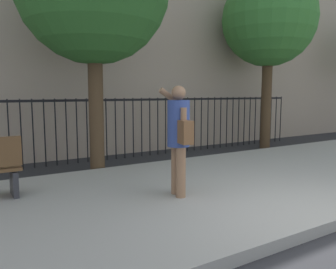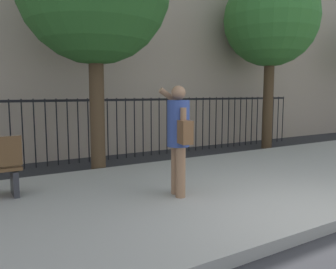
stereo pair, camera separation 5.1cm
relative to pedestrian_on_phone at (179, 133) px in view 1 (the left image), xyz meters
The scene contains 5 objects.
ground_plane 2.46m from the pedestrian_on_phone, 60.73° to the right, with size 60.00×60.00×0.00m, color #28282B.
sidewalk 1.53m from the pedestrian_on_phone, 15.49° to the left, with size 28.00×4.40×0.15m, color #9E9B93.
iron_fence 4.14m from the pedestrian_on_phone, 75.04° to the left, with size 12.03×0.04×1.60m.
pedestrian_on_phone is the anchor object (origin of this frame).
street_tree_mid 6.84m from the pedestrian_on_phone, 30.49° to the left, with size 2.83×2.83×5.37m.
Camera 1 is at (-3.95, -2.39, 1.73)m, focal length 36.76 mm.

